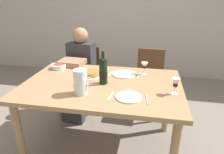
{
  "coord_description": "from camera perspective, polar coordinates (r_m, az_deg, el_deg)",
  "views": [
    {
      "loc": [
        0.42,
        -1.74,
        1.56
      ],
      "look_at": [
        0.08,
        0.09,
        0.79
      ],
      "focal_mm": 32.83,
      "sensor_mm": 36.0,
      "label": 1
    }
  ],
  "objects": [
    {
      "name": "chair_left",
      "position": [
        2.94,
        -7.3,
        0.95
      ],
      "size": [
        0.43,
        0.43,
        0.87
      ],
      "rotation": [
        0.0,
        0.0,
        3.05
      ],
      "color": "brown",
      "rests_on": "ground"
    },
    {
      "name": "water_pitcher",
      "position": [
        1.74,
        -8.71,
        -1.75
      ],
      "size": [
        0.17,
        0.12,
        0.22
      ],
      "color": "silver",
      "rests_on": "dining_table"
    },
    {
      "name": "spoon_right_setting",
      "position": [
        2.19,
        -0.46,
        1.01
      ],
      "size": [
        0.03,
        0.16,
        0.0
      ],
      "primitive_type": "cube",
      "rotation": [
        0.0,
        0.0,
        1.44
      ],
      "color": "silver",
      "rests_on": "dining_table"
    },
    {
      "name": "dinner_plate_left_setting",
      "position": [
        1.7,
        4.62,
        -5.56
      ],
      "size": [
        0.22,
        0.22,
        0.01
      ],
      "primitive_type": "cylinder",
      "color": "white",
      "rests_on": "dining_table"
    },
    {
      "name": "baked_tart",
      "position": [
        2.12,
        -6.22,
        0.9
      ],
      "size": [
        0.26,
        0.26,
        0.06
      ],
      "color": "silver",
      "rests_on": "dining_table"
    },
    {
      "name": "back_wall",
      "position": [
        4.07,
        4.92,
        20.01
      ],
      "size": [
        8.0,
        0.1,
        2.8
      ],
      "primitive_type": "cube",
      "color": "#B2ADA3",
      "rests_on": "ground"
    },
    {
      "name": "wine_glass_left_diner",
      "position": [
        2.16,
        9.02,
        3.06
      ],
      "size": [
        0.07,
        0.07,
        0.13
      ],
      "color": "silver",
      "rests_on": "dining_table"
    },
    {
      "name": "ground_plane",
      "position": [
        2.37,
        -2.47,
        -18.76
      ],
      "size": [
        8.0,
        8.0,
        0.0
      ],
      "primitive_type": "plane",
      "color": "slate"
    },
    {
      "name": "fork_left_setting",
      "position": [
        1.72,
        -0.38,
        -5.25
      ],
      "size": [
        0.03,
        0.16,
        0.0
      ],
      "primitive_type": "cube",
      "rotation": [
        0.0,
        0.0,
        1.48
      ],
      "color": "silver",
      "rests_on": "dining_table"
    },
    {
      "name": "chair_right",
      "position": [
        2.82,
        10.4,
        -0.17
      ],
      "size": [
        0.41,
        0.41,
        0.87
      ],
      "rotation": [
        0.0,
        0.0,
        3.11
      ],
      "color": "brown",
      "rests_on": "ground"
    },
    {
      "name": "knife_right_setting",
      "position": [
        2.15,
        7.4,
        0.47
      ],
      "size": [
        0.03,
        0.18,
        0.0
      ],
      "primitive_type": "cube",
      "rotation": [
        0.0,
        0.0,
        1.48
      ],
      "color": "silver",
      "rests_on": "dining_table"
    },
    {
      "name": "diner_left",
      "position": [
        2.69,
        -9.28,
        1.55
      ],
      "size": [
        0.37,
        0.53,
        1.16
      ],
      "rotation": [
        0.0,
        0.0,
        3.05
      ],
      "color": "#2D2D33",
      "rests_on": "ground"
    },
    {
      "name": "dining_table",
      "position": [
        2.0,
        -2.78,
        -4.16
      ],
      "size": [
        1.5,
        1.0,
        0.76
      ],
      "color": "#9E7A51",
      "rests_on": "ground"
    },
    {
      "name": "wine_bottle",
      "position": [
        1.91,
        -2.45,
        1.81
      ],
      "size": [
        0.08,
        0.08,
        0.32
      ],
      "color": "black",
      "rests_on": "dining_table"
    },
    {
      "name": "knife_left_setting",
      "position": [
        1.69,
        9.7,
        -6.04
      ],
      "size": [
        0.03,
        0.18,
        0.0
      ],
      "primitive_type": "cube",
      "rotation": [
        0.0,
        0.0,
        1.69
      ],
      "color": "silver",
      "rests_on": "dining_table"
    },
    {
      "name": "wine_glass_right_diner",
      "position": [
        1.79,
        17.29,
        -1.65
      ],
      "size": [
        0.07,
        0.07,
        0.14
      ],
      "color": "silver",
      "rests_on": "dining_table"
    },
    {
      "name": "salad_bowl",
      "position": [
        2.41,
        -14.6,
        3.01
      ],
      "size": [
        0.17,
        0.17,
        0.06
      ],
      "color": "silver",
      "rests_on": "dining_table"
    },
    {
      "name": "dinner_plate_right_setting",
      "position": [
        2.16,
        3.44,
        0.83
      ],
      "size": [
        0.25,
        0.25,
        0.01
      ],
      "primitive_type": "cylinder",
      "color": "white",
      "rests_on": "dining_table"
    }
  ]
}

